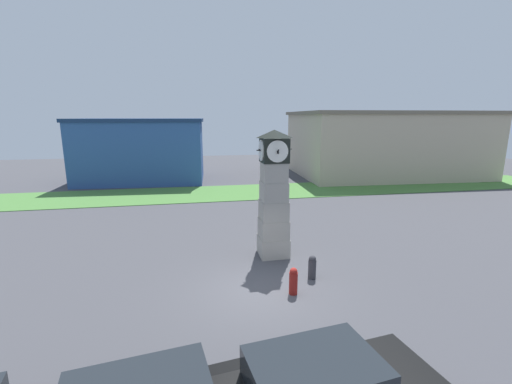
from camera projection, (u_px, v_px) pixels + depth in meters
The scene contains 7 objects.
ground_plane at pixel (260, 290), 11.62m from camera, with size 84.17×84.17×0.00m, color #424247.
clock_tower at pixel (274, 198), 14.09m from camera, with size 1.45×1.37×5.27m.
bollard_near_tower at pixel (312, 267), 12.38m from camera, with size 0.29×0.29×0.89m.
bollard_mid_row at pixel (293, 281), 11.30m from camera, with size 0.28×0.28×0.93m.
warehouse_blue_far at pixel (142, 150), 30.96m from camera, with size 11.49×7.32×5.64m.
storefront_low_left at pixel (384, 143), 34.67m from camera, with size 18.25×12.64×6.30m.
grass_verge_far at pixel (269, 191), 27.13m from camera, with size 50.50×5.58×0.04m, color #477A38.
Camera 1 is at (-2.13, -10.42, 5.76)m, focal length 24.00 mm.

